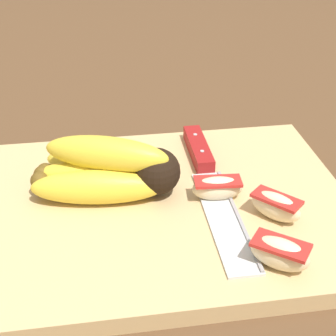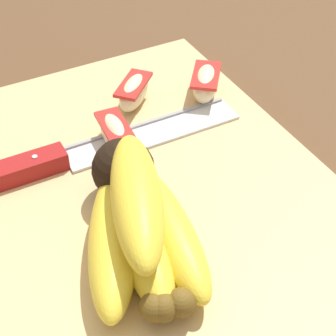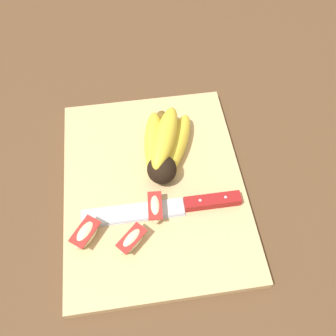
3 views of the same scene
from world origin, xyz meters
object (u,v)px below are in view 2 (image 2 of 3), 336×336
(banana_bunch, at_px, (137,218))
(apple_wedge_middle, at_px, (134,92))
(apple_wedge_near, at_px, (206,83))
(apple_wedge_far, at_px, (115,133))
(chefs_knife, at_px, (64,158))

(banana_bunch, distance_m, apple_wedge_middle, 0.19)
(apple_wedge_near, xyz_separation_m, apple_wedge_far, (0.03, -0.12, -0.00))
(banana_bunch, bearing_deg, apple_wedge_far, 164.32)
(banana_bunch, height_order, chefs_knife, banana_bunch)
(chefs_knife, bearing_deg, banana_bunch, 9.23)
(chefs_knife, relative_size, apple_wedge_far, 4.76)
(chefs_knife, distance_m, apple_wedge_near, 0.17)
(banana_bunch, bearing_deg, chefs_knife, -170.77)
(apple_wedge_near, relative_size, apple_wedge_far, 1.05)
(chefs_knife, height_order, apple_wedge_middle, apple_wedge_middle)
(banana_bunch, relative_size, apple_wedge_middle, 3.00)
(apple_wedge_middle, height_order, apple_wedge_far, apple_wedge_middle)
(apple_wedge_near, bearing_deg, banana_bunch, -45.24)
(banana_bunch, bearing_deg, apple_wedge_near, 134.76)
(apple_wedge_middle, bearing_deg, apple_wedge_near, 73.75)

